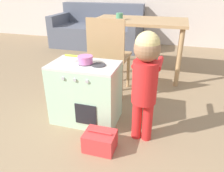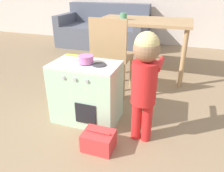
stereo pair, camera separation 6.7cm
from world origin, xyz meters
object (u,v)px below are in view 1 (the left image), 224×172
at_px(couch, 98,31).
at_px(cup_on_table, 119,16).
at_px(child_figure, 145,74).
at_px(play_kitchen, 86,93).
at_px(toy_basket, 100,141).
at_px(dining_table, 139,27).
at_px(toy_pot, 85,59).
at_px(dining_chair_near, 109,54).

xyz_separation_m(couch, cup_on_table, (0.82, -1.42, 0.51)).
xyz_separation_m(child_figure, couch, (-1.39, 2.78, -0.29)).
distance_m(play_kitchen, toy_basket, 0.50).
relative_size(play_kitchen, dining_table, 0.48).
bearing_deg(toy_pot, play_kitchen, -177.41).
distance_m(toy_pot, child_figure, 0.56).
bearing_deg(dining_chair_near, child_figure, -54.45).
relative_size(toy_basket, couch, 0.14).
bearing_deg(couch, play_kitchen, -72.45).
bearing_deg(cup_on_table, dining_chair_near, -84.97).
distance_m(dining_chair_near, couch, 2.25).
xyz_separation_m(child_figure, dining_table, (-0.31, 1.47, 0.07)).
bearing_deg(dining_table, cup_on_table, -156.75).
bearing_deg(dining_chair_near, couch, 113.11).
relative_size(play_kitchen, toy_basket, 2.49).
distance_m(dining_chair_near, cup_on_table, 0.73).
bearing_deg(toy_pot, dining_table, 80.34).
relative_size(dining_table, couch, 0.71).
bearing_deg(toy_pot, cup_on_table, 91.10).
bearing_deg(child_figure, play_kitchen, 166.81).
relative_size(play_kitchen, cup_on_table, 6.66).
bearing_deg(dining_chair_near, dining_table, 75.60).
bearing_deg(toy_basket, toy_pot, 124.74).
height_order(child_figure, dining_chair_near, child_figure).
relative_size(dining_chair_near, cup_on_table, 9.80).
distance_m(dining_table, couch, 1.73).
bearing_deg(play_kitchen, couch, 107.55).
xyz_separation_m(play_kitchen, child_figure, (0.55, -0.13, 0.30)).
bearing_deg(toy_basket, dining_chair_near, 103.08).
bearing_deg(couch, dining_table, -50.57).
relative_size(toy_pot, toy_basket, 1.05).
xyz_separation_m(toy_pot, cup_on_table, (-0.02, 1.23, 0.19)).
relative_size(toy_basket, dining_chair_near, 0.27).
distance_m(dining_table, cup_on_table, 0.31).
bearing_deg(couch, dining_chair_near, -66.89).
distance_m(dining_table, dining_chair_near, 0.80).
xyz_separation_m(play_kitchen, cup_on_table, (-0.01, 1.23, 0.52)).
height_order(play_kitchen, child_figure, child_figure).
height_order(couch, cup_on_table, cup_on_table).
bearing_deg(child_figure, toy_basket, -140.72).
bearing_deg(couch, cup_on_table, -59.80).
xyz_separation_m(toy_basket, dining_chair_near, (-0.22, 0.95, 0.40)).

